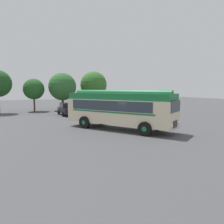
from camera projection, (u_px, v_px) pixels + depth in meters
The scene contains 7 objects.
ground_plane at pixel (127, 130), 19.05m from camera, with size 120.00×120.00×0.00m, color #474749.
vintage_bus at pixel (119, 108), 19.24m from camera, with size 7.42×9.85×3.49m.
car_near_left at pixel (67, 109), 29.73m from camera, with size 2.04×4.24×1.66m.
car_mid_left at pixel (87, 109), 30.42m from camera, with size 2.11×4.28×1.66m.
tree_left_of_centre at pixel (33, 90), 34.53m from camera, with size 3.29×3.29×5.19m.
tree_centre at pixel (62, 86), 36.04m from camera, with size 4.55×4.55×6.21m.
tree_right_of_centre at pixel (94, 85), 38.57m from camera, with size 4.67×4.67×6.64m.
Camera 1 is at (-9.07, -16.50, 3.59)m, focal length 35.00 mm.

